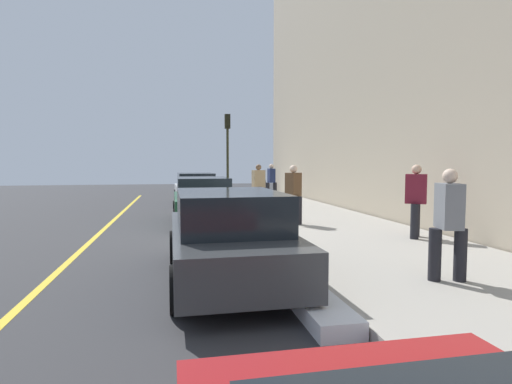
{
  "coord_description": "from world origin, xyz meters",
  "views": [
    {
      "loc": [
        -11.99,
        1.08,
        1.96
      ],
      "look_at": [
        0.52,
        -1.37,
        1.08
      ],
      "focal_mm": 28.85,
      "sensor_mm": 36.0,
      "label": 1
    }
  ],
  "objects_px": {
    "parked_car_charcoal": "(228,236)",
    "pedestrian_navy_coat": "(271,180)",
    "traffic_light_pole": "(228,142)",
    "rolling_suitcase": "(266,193)",
    "parked_car_green": "(203,200)",
    "pedestrian_burgundy_coat": "(416,199)",
    "parked_car_white": "(195,189)",
    "pedestrian_grey_coat": "(449,221)",
    "pedestrian_brown_coat": "(293,193)",
    "pedestrian_tan_coat": "(259,185)"
  },
  "relations": [
    {
      "from": "pedestrian_brown_coat",
      "to": "pedestrian_grey_coat",
      "type": "bearing_deg",
      "value": -174.19
    },
    {
      "from": "parked_car_green",
      "to": "traffic_light_pole",
      "type": "relative_size",
      "value": 1.01
    },
    {
      "from": "pedestrian_brown_coat",
      "to": "traffic_light_pole",
      "type": "bearing_deg",
      "value": 6.26
    },
    {
      "from": "parked_car_green",
      "to": "pedestrian_burgundy_coat",
      "type": "xyz_separation_m",
      "value": [
        -4.46,
        -4.88,
        0.35
      ]
    },
    {
      "from": "parked_car_green",
      "to": "parked_car_white",
      "type": "bearing_deg",
      "value": -0.6
    },
    {
      "from": "parked_car_charcoal",
      "to": "parked_car_white",
      "type": "height_order",
      "value": "same"
    },
    {
      "from": "pedestrian_tan_coat",
      "to": "pedestrian_burgundy_coat",
      "type": "bearing_deg",
      "value": -161.3
    },
    {
      "from": "parked_car_green",
      "to": "traffic_light_pole",
      "type": "xyz_separation_m",
      "value": [
        6.75,
        -1.68,
        2.26
      ]
    },
    {
      "from": "pedestrian_tan_coat",
      "to": "traffic_light_pole",
      "type": "relative_size",
      "value": 0.42
    },
    {
      "from": "parked_car_charcoal",
      "to": "parked_car_green",
      "type": "distance_m",
      "value": 6.78
    },
    {
      "from": "pedestrian_navy_coat",
      "to": "pedestrian_tan_coat",
      "type": "relative_size",
      "value": 1.0
    },
    {
      "from": "pedestrian_brown_coat",
      "to": "parked_car_charcoal",
      "type": "bearing_deg",
      "value": 152.87
    },
    {
      "from": "parked_car_green",
      "to": "traffic_light_pole",
      "type": "distance_m",
      "value": 7.32
    },
    {
      "from": "parked_car_charcoal",
      "to": "pedestrian_navy_coat",
      "type": "height_order",
      "value": "pedestrian_navy_coat"
    },
    {
      "from": "parked_car_white",
      "to": "traffic_light_pole",
      "type": "distance_m",
      "value": 2.82
    },
    {
      "from": "pedestrian_navy_coat",
      "to": "traffic_light_pole",
      "type": "bearing_deg",
      "value": 95.58
    },
    {
      "from": "parked_car_white",
      "to": "pedestrian_navy_coat",
      "type": "relative_size",
      "value": 2.63
    },
    {
      "from": "parked_car_green",
      "to": "pedestrian_navy_coat",
      "type": "xyz_separation_m",
      "value": [
        6.98,
        -3.96,
        0.34
      ]
    },
    {
      "from": "parked_car_white",
      "to": "pedestrian_grey_coat",
      "type": "distance_m",
      "value": 14.51
    },
    {
      "from": "parked_car_green",
      "to": "parked_car_white",
      "type": "distance_m",
      "value": 6.23
    },
    {
      "from": "pedestrian_tan_coat",
      "to": "parked_car_white",
      "type": "bearing_deg",
      "value": 34.29
    },
    {
      "from": "pedestrian_navy_coat",
      "to": "pedestrian_tan_coat",
      "type": "bearing_deg",
      "value": 160.11
    },
    {
      "from": "pedestrian_brown_coat",
      "to": "pedestrian_tan_coat",
      "type": "height_order",
      "value": "pedestrian_tan_coat"
    },
    {
      "from": "pedestrian_brown_coat",
      "to": "pedestrian_tan_coat",
      "type": "distance_m",
      "value": 4.41
    },
    {
      "from": "pedestrian_navy_coat",
      "to": "pedestrian_tan_coat",
      "type": "height_order",
      "value": "pedestrian_navy_coat"
    },
    {
      "from": "pedestrian_navy_coat",
      "to": "traffic_light_pole",
      "type": "distance_m",
      "value": 2.98
    },
    {
      "from": "parked_car_charcoal",
      "to": "traffic_light_pole",
      "type": "distance_m",
      "value": 13.82
    },
    {
      "from": "pedestrian_navy_coat",
      "to": "pedestrian_brown_coat",
      "type": "xyz_separation_m",
      "value": [
        -8.62,
        1.35,
        -0.01
      ]
    },
    {
      "from": "parked_car_charcoal",
      "to": "pedestrian_navy_coat",
      "type": "bearing_deg",
      "value": -16.15
    },
    {
      "from": "traffic_light_pole",
      "to": "rolling_suitcase",
      "type": "height_order",
      "value": "traffic_light_pole"
    },
    {
      "from": "rolling_suitcase",
      "to": "pedestrian_navy_coat",
      "type": "bearing_deg",
      "value": -161.42
    },
    {
      "from": "parked_car_green",
      "to": "pedestrian_brown_coat",
      "type": "height_order",
      "value": "pedestrian_brown_coat"
    },
    {
      "from": "parked_car_green",
      "to": "pedestrian_tan_coat",
      "type": "xyz_separation_m",
      "value": [
        2.76,
        -2.43,
        0.34
      ]
    },
    {
      "from": "rolling_suitcase",
      "to": "pedestrian_grey_coat",
      "type": "bearing_deg",
      "value": 178.01
    },
    {
      "from": "pedestrian_navy_coat",
      "to": "parked_car_green",
      "type": "bearing_deg",
      "value": 150.43
    },
    {
      "from": "pedestrian_brown_coat",
      "to": "pedestrian_burgundy_coat",
      "type": "bearing_deg",
      "value": -141.09
    },
    {
      "from": "parked_car_green",
      "to": "rolling_suitcase",
      "type": "relative_size",
      "value": 4.59
    },
    {
      "from": "parked_car_charcoal",
      "to": "pedestrian_grey_coat",
      "type": "bearing_deg",
      "value": -109.35
    },
    {
      "from": "pedestrian_grey_coat",
      "to": "parked_car_green",
      "type": "bearing_deg",
      "value": 22.25
    },
    {
      "from": "pedestrian_burgundy_coat",
      "to": "traffic_light_pole",
      "type": "relative_size",
      "value": 0.42
    },
    {
      "from": "parked_car_green",
      "to": "pedestrian_grey_coat",
      "type": "xyz_separation_m",
      "value": [
        -7.92,
        -3.24,
        0.32
      ]
    },
    {
      "from": "pedestrian_navy_coat",
      "to": "pedestrian_brown_coat",
      "type": "bearing_deg",
      "value": 171.08
    },
    {
      "from": "parked_car_charcoal",
      "to": "pedestrian_tan_coat",
      "type": "relative_size",
      "value": 2.56
    },
    {
      "from": "parked_car_green",
      "to": "pedestrian_brown_coat",
      "type": "distance_m",
      "value": 3.1
    },
    {
      "from": "parked_car_white",
      "to": "pedestrian_tan_coat",
      "type": "distance_m",
      "value": 4.22
    },
    {
      "from": "parked_car_green",
      "to": "pedestrian_tan_coat",
      "type": "distance_m",
      "value": 3.7
    },
    {
      "from": "parked_car_charcoal",
      "to": "pedestrian_tan_coat",
      "type": "bearing_deg",
      "value": -14.44
    },
    {
      "from": "pedestrian_navy_coat",
      "to": "rolling_suitcase",
      "type": "distance_m",
      "value": 0.87
    },
    {
      "from": "pedestrian_brown_coat",
      "to": "pedestrian_grey_coat",
      "type": "distance_m",
      "value": 6.31
    },
    {
      "from": "pedestrian_grey_coat",
      "to": "rolling_suitcase",
      "type": "relative_size",
      "value": 1.86
    }
  ]
}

